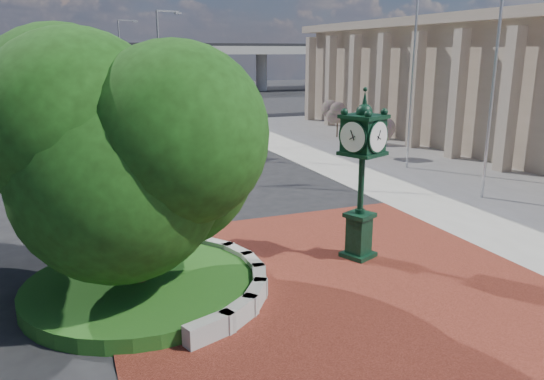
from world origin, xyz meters
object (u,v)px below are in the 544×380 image
(post_clock, at_px, (362,169))
(flagpole_a, at_px, (495,66))
(parked_car, at_px, (171,110))
(street_lamp_far, at_px, (123,59))
(flagpole_b, at_px, (413,66))
(street_lamp_near, at_px, (162,64))

(post_clock, xyz_separation_m, flagpole_a, (8.76, 4.07, 2.87))
(parked_car, distance_m, street_lamp_far, 8.83)
(street_lamp_far, bearing_deg, flagpole_b, -72.17)
(flagpole_b, bearing_deg, post_clock, -131.77)
(flagpole_a, xyz_separation_m, flagpole_b, (0.66, 6.48, -0.17))
(flagpole_a, height_order, flagpole_b, flagpole_a)
(street_lamp_near, bearing_deg, post_clock, -88.17)
(flagpole_a, distance_m, street_lamp_far, 42.27)
(post_clock, distance_m, street_lamp_far, 45.14)
(post_clock, relative_size, parked_car, 1.14)
(flagpole_b, distance_m, street_lamp_near, 19.67)
(parked_car, distance_m, flagpole_b, 29.32)
(parked_car, xyz_separation_m, street_lamp_near, (-2.65, -11.13, 4.65))
(post_clock, xyz_separation_m, flagpole_b, (9.42, 10.55, 2.71))
(post_clock, relative_size, street_lamp_near, 0.57)
(flagpole_b, relative_size, street_lamp_far, 1.15)
(post_clock, height_order, parked_car, post_clock)
(parked_car, bearing_deg, post_clock, -105.82)
(street_lamp_near, bearing_deg, street_lamp_far, 92.59)
(street_lamp_far, bearing_deg, post_clock, -87.87)
(post_clock, height_order, street_lamp_near, street_lamp_near)
(flagpole_a, bearing_deg, street_lamp_near, 112.51)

